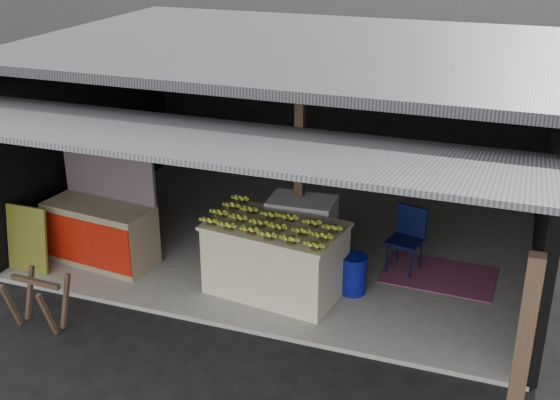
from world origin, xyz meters
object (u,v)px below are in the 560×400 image
at_px(water_barrel, 353,275).
at_px(neighbor_stall, 101,230).
at_px(banana_table, 276,258).
at_px(sawhorse, 38,297).
at_px(white_crate, 302,232).
at_px(plastic_chair, 408,233).

bearing_deg(water_barrel, neighbor_stall, -174.32).
relative_size(banana_table, neighbor_stall, 1.15).
xyz_separation_m(sawhorse, water_barrel, (3.35, 2.01, -0.11)).
distance_m(white_crate, sawhorse, 3.53).
height_order(banana_table, white_crate, white_crate).
bearing_deg(white_crate, water_barrel, -32.58).
relative_size(white_crate, sawhorse, 1.44).
height_order(sawhorse, plastic_chair, plastic_chair).
bearing_deg(neighbor_stall, sawhorse, -76.98).
height_order(banana_table, water_barrel, banana_table).
distance_m(neighbor_stall, water_barrel, 3.57).
xyz_separation_m(sawhorse, plastic_chair, (3.88, 2.92, 0.18)).
relative_size(white_crate, water_barrel, 2.01).
height_order(water_barrel, plastic_chair, plastic_chair).
relative_size(banana_table, plastic_chair, 2.04).
xyz_separation_m(white_crate, neighbor_stall, (-2.67, -0.86, -0.02)).
height_order(neighbor_stall, sawhorse, neighbor_stall).
relative_size(white_crate, plastic_chair, 1.10).
distance_m(water_barrel, plastic_chair, 1.09).
relative_size(banana_table, water_barrel, 3.71).
bearing_deg(plastic_chair, white_crate, -150.45).
bearing_deg(sawhorse, plastic_chair, 39.34).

